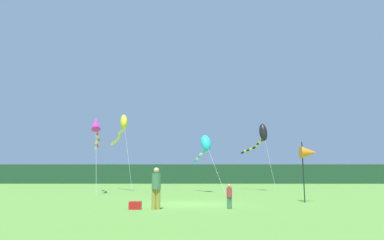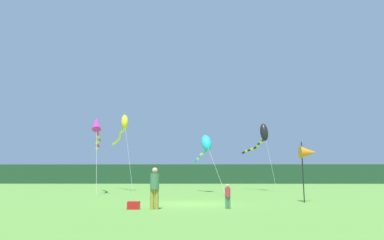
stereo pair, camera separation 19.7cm
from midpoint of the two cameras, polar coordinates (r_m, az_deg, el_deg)
ground_plane at (r=18.29m, az=-0.43°, el=-13.82°), size 120.00×120.00×0.00m
distant_treeline at (r=63.23m, az=0.11°, el=-9.00°), size 108.00×3.88×3.40m
person_adult at (r=15.39m, az=-6.36°, el=-10.86°), size 0.40×0.40×1.81m
person_child at (r=15.67m, az=5.87°, el=-12.33°), size 0.24×0.24×1.08m
cooler_box at (r=15.61m, az=-9.83°, el=-13.86°), size 0.51×0.41×0.34m
banner_flag_pole at (r=20.22m, az=18.58°, el=-5.25°), size 0.90×0.70×3.33m
kite_yellow at (r=33.64m, az=-11.65°, el=-0.86°), size 3.90×7.91×7.32m
kite_black at (r=34.15m, az=11.36°, el=-2.45°), size 2.21×6.62×6.54m
kite_cyan at (r=30.43m, az=2.04°, el=-4.10°), size 2.38×7.84×5.21m
kite_magenta at (r=29.39m, az=-15.85°, el=-1.46°), size 2.99×9.30×6.28m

